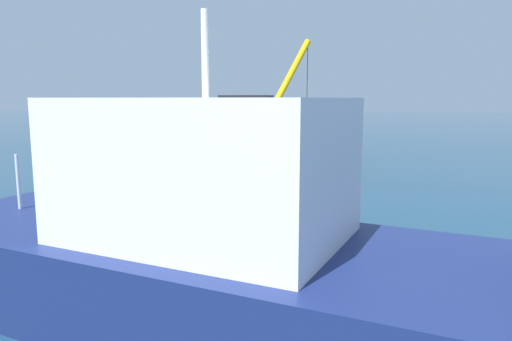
% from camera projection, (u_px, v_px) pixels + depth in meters
% --- Properties ---
extents(ground, '(200.00, 200.00, 0.00)m').
position_uv_depth(ground, '(240.00, 179.00, 19.49)').
color(ground, navy).
extents(dock, '(12.53, 9.14, 0.85)m').
position_uv_depth(dock, '(260.00, 153.00, 25.06)').
color(dock, slate).
rests_on(dock, ground).
extents(crane_truck, '(7.91, 4.11, 5.86)m').
position_uv_depth(crane_truck, '(256.00, 121.00, 23.74)').
color(crane_truck, black).
rests_on(crane_truck, dock).
extents(dock_worker, '(0.34, 0.34, 1.80)m').
position_uv_depth(dock_worker, '(189.00, 132.00, 21.44)').
color(dock_worker, black).
rests_on(dock_worker, dock).
extents(salvaged_car, '(4.36, 2.13, 3.13)m').
position_uv_depth(salvaged_car, '(274.00, 170.00, 17.41)').
color(salvaged_car, red).
rests_on(salvaged_car, ground).
extents(moored_yacht, '(7.13, 13.80, 5.90)m').
position_uv_depth(moored_yacht, '(363.00, 312.00, 6.07)').
color(moored_yacht, navy).
rests_on(moored_yacht, ground).
extents(piling_near, '(0.34, 0.34, 2.24)m').
position_uv_depth(piling_near, '(158.00, 153.00, 18.98)').
color(piling_near, brown).
rests_on(piling_near, ground).
extents(piling_mid, '(0.31, 0.31, 1.35)m').
position_uv_depth(piling_mid, '(200.00, 166.00, 18.51)').
color(piling_mid, '#4F3F23').
rests_on(piling_mid, ground).
extents(piling_far, '(0.43, 0.43, 1.94)m').
position_uv_depth(piling_far, '(264.00, 159.00, 18.33)').
color(piling_far, '#4F3C30').
rests_on(piling_far, ground).
extents(piling_end, '(0.35, 0.35, 1.26)m').
position_uv_depth(piling_end, '(321.00, 169.00, 18.02)').
color(piling_end, brown).
rests_on(piling_end, ground).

